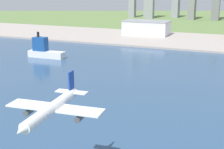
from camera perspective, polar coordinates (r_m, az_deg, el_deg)
ground_plane at (r=285.45m, az=5.30°, el=0.02°), size 2400.00×2400.00×0.00m
water_bay at (r=231.28m, az=0.82°, el=-3.60°), size 840.00×360.00×0.15m
industrial_pier at (r=466.27m, az=12.37°, el=5.88°), size 840.00×140.00×2.50m
airplane_landing at (r=113.62m, az=-10.51°, el=-5.90°), size 35.40×39.70×12.71m
ferry_boat at (r=357.99m, az=-11.86°, el=4.21°), size 41.14×11.91×27.26m
warehouse_main at (r=504.20m, az=6.10°, el=8.20°), size 68.93×39.62×21.12m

